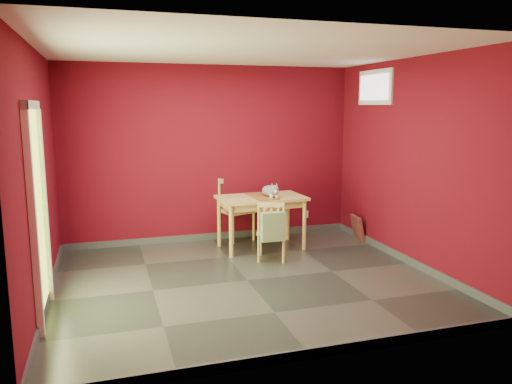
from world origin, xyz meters
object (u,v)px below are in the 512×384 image
object	(u,v)px
chair_near	(272,230)
cat	(270,189)
tote_bag	(273,226)
chair_far_right	(269,205)
picture_frame	(357,228)
dining_table	(261,203)
chair_far_left	(235,208)

from	to	relation	value
chair_near	cat	distance (m)	0.76
tote_bag	cat	world-z (taller)	cat
chair_far_right	picture_frame	world-z (taller)	chair_far_right
dining_table	chair_far_left	bearing A→B (deg)	110.82
dining_table	chair_near	distance (m)	0.66
cat	chair_far_right	bearing A→B (deg)	92.52
chair_far_right	cat	size ratio (longest dim) A/B	2.22
chair_far_right	picture_frame	size ratio (longest dim) A/B	2.53
chair_far_left	tote_bag	world-z (taller)	chair_far_left
chair_near	tote_bag	bearing A→B (deg)	-103.94
chair_far_left	chair_far_right	size ratio (longest dim) A/B	0.97
chair_far_left	chair_near	bearing A→B (deg)	-81.13
chair_near	picture_frame	xyz separation A→B (m)	(1.64, 0.61, -0.23)
chair_near	picture_frame	bearing A→B (deg)	20.45
dining_table	picture_frame	size ratio (longest dim) A/B	3.24
tote_bag	picture_frame	size ratio (longest dim) A/B	1.15
chair_far_right	cat	xyz separation A→B (m)	(-0.20, -0.64, 0.38)
dining_table	chair_far_left	distance (m)	0.69
dining_table	tote_bag	distance (m)	0.83
dining_table	chair_far_right	world-z (taller)	chair_far_right
tote_bag	cat	xyz separation A→B (m)	(0.22, 0.78, 0.37)
chair_far_left	chair_near	distance (m)	1.25
dining_table	cat	xyz separation A→B (m)	(0.13, -0.03, 0.21)
chair_near	tote_bag	size ratio (longest dim) A/B	1.83
chair_far_right	chair_near	xyz separation A→B (m)	(-0.37, -1.22, -0.08)
cat	chair_far_left	bearing A→B (deg)	139.01
chair_far_right	picture_frame	distance (m)	1.44
tote_bag	cat	distance (m)	0.89
chair_near	chair_far_right	bearing A→B (deg)	73.03
cat	tote_bag	bearing A→B (deg)	-85.90
chair_near	cat	xyz separation A→B (m)	(0.17, 0.58, 0.46)
dining_table	chair_near	bearing A→B (deg)	-94.25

